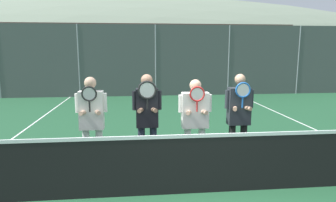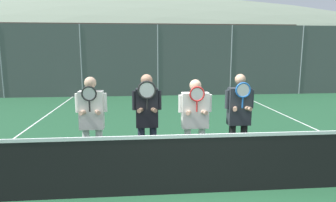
# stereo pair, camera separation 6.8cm
# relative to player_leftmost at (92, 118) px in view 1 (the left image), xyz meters

# --- Properties ---
(ground_plane) EXTENTS (120.00, 120.00, 0.00)m
(ground_plane) POSITION_rel_player_leftmost_xyz_m (1.76, -0.92, -1.07)
(ground_plane) COLOR #1E4C2D
(hill_distant) EXTENTS (119.58, 66.43, 23.25)m
(hill_distant) POSITION_rel_player_leftmost_xyz_m (1.76, 57.39, -1.07)
(hill_distant) COLOR slate
(hill_distant) RESTS_ON ground_plane
(clubhouse_building) EXTENTS (19.23, 5.50, 3.95)m
(clubhouse_building) POSITION_rel_player_leftmost_xyz_m (1.72, 17.07, 0.92)
(clubhouse_building) COLOR beige
(clubhouse_building) RESTS_ON ground_plane
(fence_back) EXTENTS (22.36, 0.06, 3.50)m
(fence_back) POSITION_rel_player_leftmost_xyz_m (1.76, 9.51, 0.67)
(fence_back) COLOR gray
(fence_back) RESTS_ON ground_plane
(tennis_net) EXTENTS (11.30, 0.09, 1.09)m
(tennis_net) POSITION_rel_player_leftmost_xyz_m (1.76, -0.92, -0.56)
(tennis_net) COLOR gray
(tennis_net) RESTS_ON ground_plane
(court_line_left_sideline) EXTENTS (0.05, 16.00, 0.01)m
(court_line_left_sideline) POSITION_rel_player_leftmost_xyz_m (-2.44, 2.08, -1.07)
(court_line_left_sideline) COLOR white
(court_line_left_sideline) RESTS_ON ground_plane
(court_line_right_sideline) EXTENTS (0.05, 16.00, 0.01)m
(court_line_right_sideline) POSITION_rel_player_leftmost_xyz_m (5.96, 2.08, -1.07)
(court_line_right_sideline) COLOR white
(court_line_right_sideline) RESTS_ON ground_plane
(player_leftmost) EXTENTS (0.56, 0.34, 1.82)m
(player_leftmost) POSITION_rel_player_leftmost_xyz_m (0.00, 0.00, 0.00)
(player_leftmost) COLOR white
(player_leftmost) RESTS_ON ground_plane
(player_center_left) EXTENTS (0.54, 0.34, 1.86)m
(player_center_left) POSITION_rel_player_leftmost_xyz_m (1.00, -0.02, 0.03)
(player_center_left) COLOR #232838
(player_center_left) RESTS_ON ground_plane
(player_center_right) EXTENTS (0.63, 0.34, 1.76)m
(player_center_right) POSITION_rel_player_leftmost_xyz_m (1.90, 0.03, -0.02)
(player_center_right) COLOR white
(player_center_right) RESTS_ON ground_plane
(player_rightmost) EXTENTS (0.55, 0.34, 1.85)m
(player_rightmost) POSITION_rel_player_leftmost_xyz_m (2.74, 0.00, 0.01)
(player_rightmost) COLOR black
(player_rightmost) RESTS_ON ground_plane
(car_far_left) EXTENTS (4.33, 1.93, 1.87)m
(car_far_left) POSITION_rel_player_leftmost_xyz_m (-5.39, 13.09, -0.13)
(car_far_left) COLOR navy
(car_far_left) RESTS_ON ground_plane
(car_left_of_center) EXTENTS (4.12, 2.07, 1.87)m
(car_left_of_center) POSITION_rel_player_leftmost_xyz_m (-0.67, 13.11, -0.13)
(car_left_of_center) COLOR silver
(car_left_of_center) RESTS_ON ground_plane
(car_center) EXTENTS (4.64, 1.93, 1.72)m
(car_center) POSITION_rel_player_leftmost_xyz_m (4.20, 13.24, -0.19)
(car_center) COLOR maroon
(car_center) RESTS_ON ground_plane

